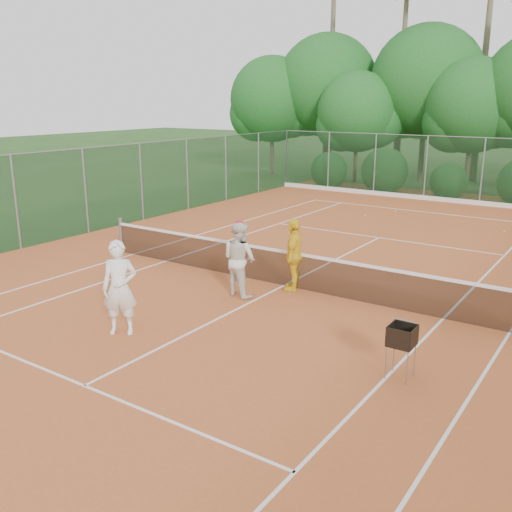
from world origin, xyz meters
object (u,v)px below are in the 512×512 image
(player_yellow, at_px, (294,255))
(ball_hopper, at_px, (402,337))
(player_white, at_px, (120,288))
(player_center_grp, at_px, (239,259))

(player_yellow, xyz_separation_m, ball_hopper, (3.92, -3.04, -0.15))
(player_white, relative_size, player_yellow, 1.06)
(player_white, distance_m, player_center_grp, 3.33)
(player_center_grp, xyz_separation_m, player_yellow, (0.89, 1.09, -0.01))
(player_center_grp, bearing_deg, player_yellow, 50.80)
(player_yellow, relative_size, ball_hopper, 1.91)
(player_white, height_order, player_yellow, player_white)
(player_white, distance_m, ball_hopper, 5.61)
(player_white, bearing_deg, player_center_grp, 44.85)
(player_center_grp, height_order, ball_hopper, player_center_grp)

